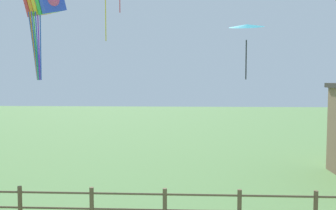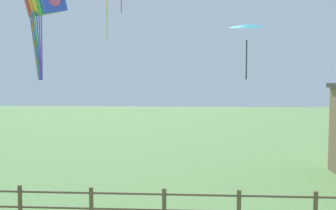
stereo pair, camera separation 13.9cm
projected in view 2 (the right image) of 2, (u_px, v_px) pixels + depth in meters
The scene contains 3 objects.
wooden_fence at pixel (164, 205), 12.09m from camera, with size 19.31×0.14×1.30m.
kite_rainbow_parafoil at pixel (45, 3), 16.68m from camera, with size 2.29×2.20×4.14m.
kite_cyan_delta at pixel (247, 26), 14.40m from camera, with size 1.61×1.61×2.26m.
Camera 2 is at (0.85, -4.09, 4.84)m, focal length 40.00 mm.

